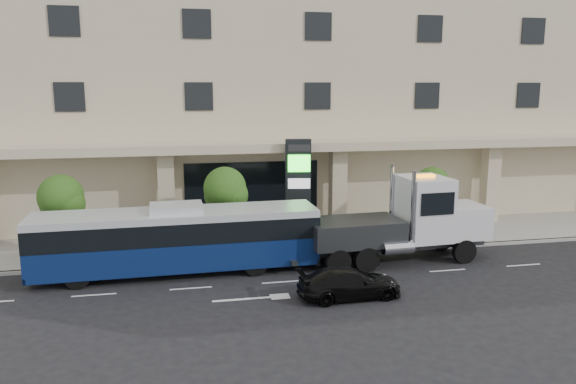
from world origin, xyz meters
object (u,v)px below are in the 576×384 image
object	(u,v)px
city_bus	(177,238)
signage_pylon	(298,189)
tow_truck	(406,223)
black_sedan	(349,283)

from	to	relation	value
city_bus	signage_pylon	bearing A→B (deg)	31.58
tow_truck	city_bus	bearing A→B (deg)	175.45
city_bus	black_sedan	world-z (taller)	city_bus
city_bus	black_sedan	distance (m)	8.31
city_bus	tow_truck	distance (m)	11.13
tow_truck	signage_pylon	size ratio (longest dim) A/B	1.86
city_bus	tow_truck	world-z (taller)	tow_truck
black_sedan	signage_pylon	distance (m)	9.16
black_sedan	tow_truck	bearing A→B (deg)	-47.05
signage_pylon	city_bus	bearing A→B (deg)	-138.74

